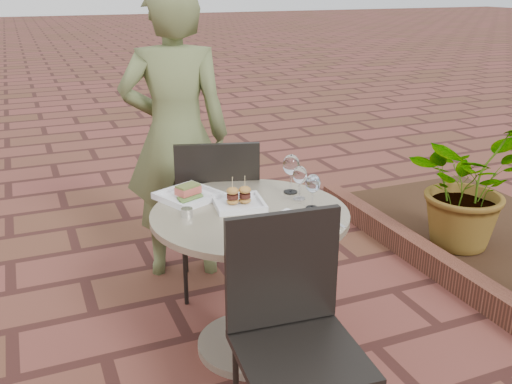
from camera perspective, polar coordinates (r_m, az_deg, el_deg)
name	(u,v)px	position (r m, az deg, el deg)	size (l,w,h in m)	color
cafe_table	(250,260)	(2.68, -0.60, -6.83)	(0.90, 0.90, 0.73)	gray
chair_far	(217,205)	(3.14, -3.89, -1.35)	(0.54, 0.54, 0.93)	black
chair_near	(292,319)	(2.14, 3.60, -12.54)	(0.48, 0.48, 0.93)	black
diner	(176,137)	(3.35, -8.00, 5.52)	(0.63, 0.41, 1.72)	#555F34
plate_salmon	(188,195)	(2.74, -6.78, -0.27)	(0.33, 0.33, 0.07)	silver
plate_sliders	(239,200)	(2.63, -1.73, -0.83)	(0.26, 0.26, 0.15)	silver
plate_tuna	(293,229)	(2.37, 3.76, -3.68)	(0.36, 0.36, 0.03)	silver
wine_glass_right	(313,184)	(2.59, 5.71, 0.76)	(0.07, 0.07, 0.16)	white
wine_glass_mid	(291,166)	(2.77, 3.53, 2.63)	(0.08, 0.08, 0.19)	white
wine_glass_far	(300,176)	(2.70, 4.41, 1.63)	(0.07, 0.07, 0.16)	white
steel_ramekin	(187,213)	(2.53, -6.92, -2.05)	(0.05, 0.05, 0.04)	silver
cutlery_set	(328,221)	(2.49, 7.17, -2.89)	(0.10, 0.21, 0.00)	silver
planter_curb	(456,276)	(3.59, 19.38, -7.97)	(0.12, 3.00, 0.15)	brown
potted_plant_a	(466,183)	(3.92, 20.24, 0.84)	(0.76, 0.66, 0.85)	#33662D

